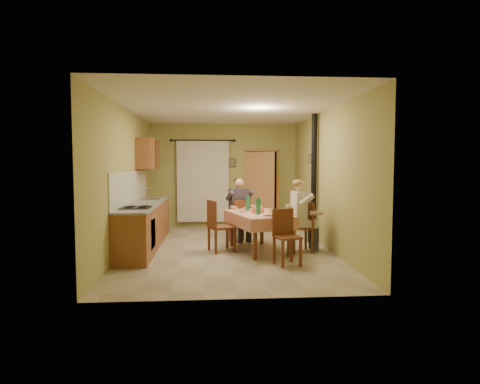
{
  "coord_description": "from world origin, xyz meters",
  "views": [
    {
      "loc": [
        -0.34,
        -7.98,
        1.72
      ],
      "look_at": [
        0.25,
        0.1,
        1.15
      ],
      "focal_mm": 30.0,
      "sensor_mm": 36.0,
      "label": 1
    }
  ],
  "objects": [
    {
      "name": "room_shell",
      "position": [
        0.0,
        0.0,
        1.82
      ],
      "size": [
        4.04,
        6.04,
        2.82
      ],
      "color": "tan",
      "rests_on": "ground"
    },
    {
      "name": "kitchen_run",
      "position": [
        -1.71,
        0.4,
        0.48
      ],
      "size": [
        0.64,
        3.64,
        1.56
      ],
      "color": "brown",
      "rests_on": "ground"
    },
    {
      "name": "chair_far",
      "position": [
        0.29,
        0.75,
        0.29
      ],
      "size": [
        0.49,
        0.49,
        0.94
      ],
      "rotation": [
        0.0,
        0.0,
        0.34
      ],
      "color": "brown",
      "rests_on": "ground"
    },
    {
      "name": "floor",
      "position": [
        0.0,
        0.0,
        0.0
      ],
      "size": [
        4.0,
        6.0,
        0.01
      ],
      "primitive_type": "cube",
      "color": "tan",
      "rests_on": "ground"
    },
    {
      "name": "man_right",
      "position": [
        1.4,
        -0.33,
        0.88
      ],
      "size": [
        0.5,
        0.61,
        1.39
      ],
      "rotation": [
        0.0,
        0.0,
        1.68
      ],
      "color": "beige",
      "rests_on": "chair_right"
    },
    {
      "name": "doorway",
      "position": [
        1.02,
        2.87,
        1.05
      ],
      "size": [
        0.96,
        0.47,
        2.15
      ],
      "color": "black",
      "rests_on": "ground"
    },
    {
      "name": "man_far",
      "position": [
        0.28,
        0.76,
        0.88
      ],
      "size": [
        0.65,
        0.58,
        1.39
      ],
      "rotation": [
        0.0,
        0.0,
        0.34
      ],
      "color": "#38333D",
      "rests_on": "chair_far"
    },
    {
      "name": "stove_flue",
      "position": [
        1.9,
        0.6,
        1.02
      ],
      "size": [
        0.24,
        0.24,
        2.8
      ],
      "color": "black",
      "rests_on": "ground"
    },
    {
      "name": "tableware",
      "position": [
        0.64,
        -0.33,
        0.83
      ],
      "size": [
        0.95,
        1.5,
        0.33
      ],
      "color": "white",
      "rests_on": "dining_table"
    },
    {
      "name": "upper_cabinets",
      "position": [
        -1.82,
        1.7,
        1.95
      ],
      "size": [
        0.35,
        1.4,
        0.7
      ],
      "primitive_type": "cube",
      "color": "brown",
      "rests_on": "room_shell"
    },
    {
      "name": "chair_right",
      "position": [
        1.42,
        -0.33,
        0.29
      ],
      "size": [
        0.47,
        0.47,
        0.98
      ],
      "rotation": [
        0.0,
        0.0,
        1.68
      ],
      "color": "brown",
      "rests_on": "ground"
    },
    {
      "name": "curtain",
      "position": [
        -0.55,
        2.9,
        1.26
      ],
      "size": [
        1.7,
        0.07,
        2.22
      ],
      "color": "black",
      "rests_on": "ground"
    },
    {
      "name": "chair_left",
      "position": [
        -0.15,
        -0.2,
        0.29
      ],
      "size": [
        0.58,
        0.58,
        1.02
      ],
      "rotation": [
        0.0,
        0.0,
        -1.22
      ],
      "color": "brown",
      "rests_on": "ground"
    },
    {
      "name": "picture_back",
      "position": [
        0.25,
        2.97,
        1.75
      ],
      "size": [
        0.19,
        0.03,
        0.23
      ],
      "primitive_type": "cube",
      "color": "black",
      "rests_on": "room_shell"
    },
    {
      "name": "chair_near",
      "position": [
        0.94,
        -1.33,
        0.29
      ],
      "size": [
        0.48,
        0.48,
        0.95
      ],
      "rotation": [
        0.0,
        0.0,
        3.42
      ],
      "color": "brown",
      "rests_on": "ground"
    },
    {
      "name": "picture_right",
      "position": [
        1.97,
        1.2,
        1.85
      ],
      "size": [
        0.03,
        0.31,
        0.21
      ],
      "primitive_type": "cube",
      "color": "brown",
      "rests_on": "room_shell"
    },
    {
      "name": "dining_table",
      "position": [
        0.6,
        -0.24,
        0.38
      ],
      "size": [
        1.33,
        1.77,
        0.76
      ],
      "rotation": [
        0.0,
        0.0,
        0.27
      ],
      "color": "tan",
      "rests_on": "ground"
    }
  ]
}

